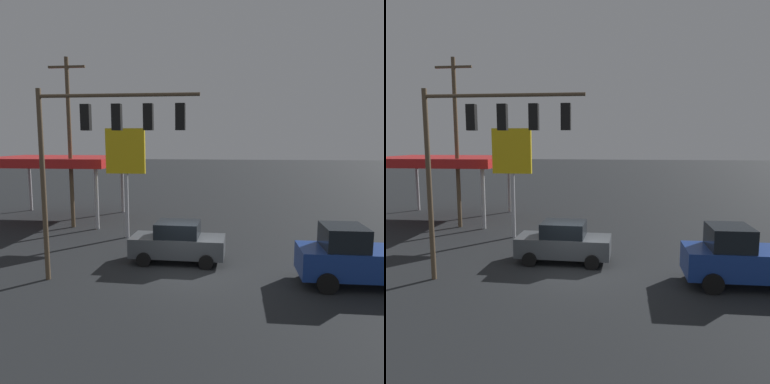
{
  "view_description": "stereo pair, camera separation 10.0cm",
  "coord_description": "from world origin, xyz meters",
  "views": [
    {
      "loc": [
        -1.88,
        15.74,
        5.69
      ],
      "look_at": [
        0.0,
        -2.0,
        3.25
      ],
      "focal_mm": 35.0,
      "sensor_mm": 36.0,
      "label": 1
    },
    {
      "loc": [
        -1.97,
        15.73,
        5.69
      ],
      "look_at": [
        0.0,
        -2.0,
        3.25
      ],
      "focal_mm": 35.0,
      "sensor_mm": 36.0,
      "label": 2
    }
  ],
  "objects": [
    {
      "name": "pickup_parked",
      "position": [
        -7.04,
        0.88,
        1.11
      ],
      "size": [
        5.21,
        2.28,
        2.4
      ],
      "rotation": [
        0.0,
        0.0,
        0.0
      ],
      "color": "navy",
      "rests_on": "ground"
    },
    {
      "name": "sedan_waiting",
      "position": [
        0.59,
        -1.27,
        0.95
      ],
      "size": [
        4.45,
        2.17,
        1.93
      ],
      "rotation": [
        0.0,
        0.0,
        -0.03
      ],
      "color": "#474C51",
      "rests_on": "ground"
    },
    {
      "name": "price_sign",
      "position": [
        4.23,
        -5.44,
        4.73
      ],
      "size": [
        2.29,
        0.27,
        6.41
      ],
      "color": "#B7B7BC",
      "rests_on": "ground"
    },
    {
      "name": "traffic_signal_assembly",
      "position": [
        3.17,
        1.54,
        5.82
      ],
      "size": [
        6.4,
        0.43,
        7.71
      ],
      "color": "brown",
      "rests_on": "ground"
    },
    {
      "name": "utility_pole",
      "position": [
        8.55,
        -7.66,
        5.75
      ],
      "size": [
        2.4,
        0.26,
        10.92
      ],
      "color": "brown",
      "rests_on": "ground"
    },
    {
      "name": "ground_plane",
      "position": [
        0.0,
        0.0,
        0.0
      ],
      "size": [
        200.0,
        200.0,
        0.0
      ],
      "primitive_type": "plane",
      "color": "black"
    },
    {
      "name": "gas_station_canopy",
      "position": [
        10.65,
        -10.26,
        4.2
      ],
      "size": [
        8.98,
        7.04,
        4.55
      ],
      "color": "red",
      "rests_on": "ground"
    }
  ]
}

